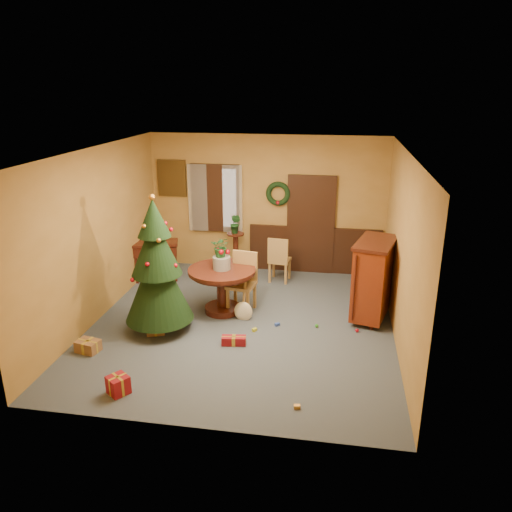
% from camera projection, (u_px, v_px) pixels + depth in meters
% --- Properties ---
extents(room_envelope, '(5.50, 5.50, 5.50)m').
position_uv_depth(room_envelope, '(276.00, 220.00, 10.60)').
color(room_envelope, '#333B4B').
rests_on(room_envelope, ground).
extents(dining_table, '(1.19, 1.19, 0.82)m').
position_uv_depth(dining_table, '(222.00, 282.00, 8.76)').
color(dining_table, black).
rests_on(dining_table, floor).
extents(urn, '(0.31, 0.31, 0.23)m').
position_uv_depth(urn, '(222.00, 263.00, 8.64)').
color(urn, slate).
rests_on(urn, dining_table).
extents(centerpiece_plant, '(0.33, 0.29, 0.37)m').
position_uv_depth(centerpiece_plant, '(221.00, 247.00, 8.55)').
color(centerpiece_plant, '#1E4C23').
rests_on(centerpiece_plant, urn).
extents(chair_near, '(0.53, 0.53, 1.06)m').
position_uv_depth(chair_near, '(243.00, 279.00, 8.88)').
color(chair_near, olive).
rests_on(chair_near, floor).
extents(chair_far, '(0.46, 0.46, 0.96)m').
position_uv_depth(chair_far, '(279.00, 258.00, 10.12)').
color(chair_far, olive).
rests_on(chair_far, floor).
extents(guitar, '(0.40, 0.53, 0.73)m').
position_uv_depth(guitar, '(243.00, 300.00, 8.52)').
color(guitar, '#F4EBCB').
rests_on(guitar, floor).
extents(plant_stand, '(0.35, 0.35, 0.91)m').
position_uv_depth(plant_stand, '(236.00, 249.00, 10.51)').
color(plant_stand, black).
rests_on(plant_stand, floor).
extents(stand_plant, '(0.28, 0.26, 0.41)m').
position_uv_depth(stand_plant, '(235.00, 224.00, 10.33)').
color(stand_plant, '#19471E').
rests_on(stand_plant, plant_stand).
extents(christmas_tree, '(1.11, 1.11, 2.29)m').
position_uv_depth(christmas_tree, '(157.00, 268.00, 7.96)').
color(christmas_tree, '#382111').
rests_on(christmas_tree, floor).
extents(writing_desk, '(1.01, 0.71, 0.82)m').
position_uv_depth(writing_desk, '(155.00, 251.00, 10.22)').
color(writing_desk, black).
rests_on(writing_desk, floor).
extents(sideboard, '(0.84, 1.21, 1.40)m').
position_uv_depth(sideboard, '(373.00, 278.00, 8.47)').
color(sideboard, '#511009').
rests_on(sideboard, floor).
extents(gift_a, '(0.38, 0.31, 0.18)m').
position_uv_depth(gift_a, '(88.00, 346.00, 7.59)').
color(gift_a, brown).
rests_on(gift_a, floor).
extents(gift_b, '(0.34, 0.34, 0.25)m').
position_uv_depth(gift_b, '(118.00, 385.00, 6.56)').
color(gift_b, maroon).
rests_on(gift_b, floor).
extents(gift_c, '(0.34, 0.29, 0.16)m').
position_uv_depth(gift_c, '(156.00, 329.00, 8.13)').
color(gift_c, brown).
rests_on(gift_c, floor).
extents(gift_d, '(0.39, 0.20, 0.14)m').
position_uv_depth(gift_d, '(234.00, 340.00, 7.80)').
color(gift_d, maroon).
rests_on(gift_d, floor).
extents(toy_a, '(0.09, 0.09, 0.05)m').
position_uv_depth(toy_a, '(277.00, 324.00, 8.41)').
color(toy_a, '#2949B3').
rests_on(toy_a, floor).
extents(toy_b, '(0.06, 0.06, 0.06)m').
position_uv_depth(toy_b, '(317.00, 326.00, 8.35)').
color(toy_b, green).
rests_on(toy_b, floor).
extents(toy_c, '(0.08, 0.09, 0.05)m').
position_uv_depth(toy_c, '(254.00, 330.00, 8.23)').
color(toy_c, gold).
rests_on(toy_c, floor).
extents(toy_d, '(0.06, 0.06, 0.06)m').
position_uv_depth(toy_d, '(357.00, 330.00, 8.20)').
color(toy_d, red).
rests_on(toy_d, floor).
extents(toy_e, '(0.09, 0.06, 0.05)m').
position_uv_depth(toy_e, '(297.00, 407.00, 6.27)').
color(toy_e, orange).
rests_on(toy_e, floor).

